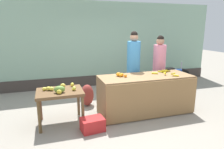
% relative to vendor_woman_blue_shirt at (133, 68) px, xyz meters
% --- Properties ---
extents(ground_plane, '(24.00, 24.00, 0.00)m').
position_rel_vendor_woman_blue_shirt_xyz_m(ground_plane, '(-0.51, -0.66, -0.96)').
color(ground_plane, gray).
extents(market_wall_back, '(8.78, 0.23, 2.82)m').
position_rel_vendor_woman_blue_shirt_xyz_m(market_wall_back, '(-0.51, 2.03, 0.42)').
color(market_wall_back, '#8CB299').
rests_on(market_wall_back, ground).
extents(fruit_stall_counter, '(2.16, 0.84, 0.89)m').
position_rel_vendor_woman_blue_shirt_xyz_m(fruit_stall_counter, '(0.03, -0.67, -0.51)').
color(fruit_stall_counter, olive).
rests_on(fruit_stall_counter, ground).
extents(side_table_wooden, '(0.93, 0.71, 0.72)m').
position_rel_vendor_woman_blue_shirt_xyz_m(side_table_wooden, '(-1.91, -0.66, -0.34)').
color(side_table_wooden, brown).
rests_on(side_table_wooden, ground).
extents(banana_bunch_pile, '(0.58, 0.64, 0.07)m').
position_rel_vendor_woman_blue_shirt_xyz_m(banana_bunch_pile, '(0.59, -0.58, -0.04)').
color(banana_bunch_pile, gold).
rests_on(banana_bunch_pile, fruit_stall_counter).
extents(orange_pile, '(0.20, 0.23, 0.09)m').
position_rel_vendor_woman_blue_shirt_xyz_m(orange_pile, '(-0.56, -0.56, -0.02)').
color(orange_pile, orange).
rests_on(orange_pile, fruit_stall_counter).
extents(mango_papaya_pile, '(0.69, 0.57, 0.14)m').
position_rel_vendor_woman_blue_shirt_xyz_m(mango_papaya_pile, '(-1.90, -0.69, -0.18)').
color(mango_papaya_pile, '#E3D047').
rests_on(mango_papaya_pile, side_table_wooden).
extents(vendor_woman_blue_shirt, '(0.34, 0.34, 1.89)m').
position_rel_vendor_woman_blue_shirt_xyz_m(vendor_woman_blue_shirt, '(0.00, 0.00, 0.00)').
color(vendor_woman_blue_shirt, '#33333D').
rests_on(vendor_woman_blue_shirt, ground).
extents(vendor_woman_pink_shirt, '(0.34, 0.34, 1.78)m').
position_rel_vendor_woman_blue_shirt_xyz_m(vendor_woman_pink_shirt, '(0.77, 0.02, -0.06)').
color(vendor_woman_pink_shirt, '#33333D').
rests_on(vendor_woman_pink_shirt, ground).
extents(parked_motorcycle, '(1.60, 0.18, 0.88)m').
position_rel_vendor_woman_blue_shirt_xyz_m(parked_motorcycle, '(1.65, 0.80, -0.56)').
color(parked_motorcycle, black).
rests_on(parked_motorcycle, ground).
extents(produce_crate, '(0.47, 0.37, 0.26)m').
position_rel_vendor_woman_blue_shirt_xyz_m(produce_crate, '(-1.35, -1.17, -0.83)').
color(produce_crate, red).
rests_on(produce_crate, ground).
extents(produce_sack, '(0.46, 0.44, 0.56)m').
position_rel_vendor_woman_blue_shirt_xyz_m(produce_sack, '(-1.20, 0.17, -0.68)').
color(produce_sack, maroon).
rests_on(produce_sack, ground).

